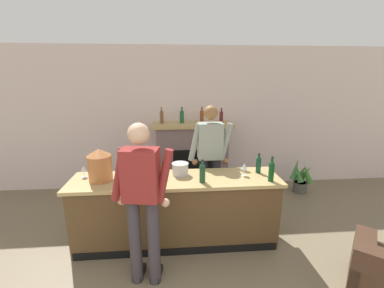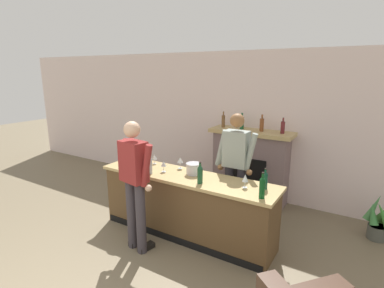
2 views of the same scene
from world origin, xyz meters
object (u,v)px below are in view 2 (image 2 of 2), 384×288
(wine_glass_back_row, at_px, (130,154))
(wine_glass_front_right, at_px, (180,160))
(copper_dispenser, at_px, (136,152))
(ice_bucket_steel, at_px, (194,169))
(potted_plant_corner, at_px, (379,220))
(wine_bottle_chardonnay_pale, at_px, (150,165))
(wine_glass_by_dispenser, at_px, (155,157))
(wine_bottle_rose_blush, at_px, (200,174))
(person_bartender, at_px, (235,167))
(wine_bottle_merlot_tall, at_px, (265,180))
(wine_glass_front_left, at_px, (164,164))
(wine_glass_mid_counter, at_px, (245,179))
(person_customer, at_px, (135,181))
(fireplace_stone, at_px, (250,165))
(wine_bottle_port_short, at_px, (262,187))

(wine_glass_back_row, xyz_separation_m, wine_glass_front_right, (0.94, 0.09, 0.02))
(copper_dispenser, bearing_deg, ice_bucket_steel, 5.63)
(potted_plant_corner, height_order, wine_glass_back_row, wine_glass_back_row)
(wine_bottle_chardonnay_pale, relative_size, wine_glass_front_right, 1.69)
(wine_glass_by_dispenser, bearing_deg, copper_dispenser, -138.01)
(ice_bucket_steel, xyz_separation_m, wine_bottle_rose_blush, (0.26, -0.27, 0.05))
(copper_dispenser, relative_size, wine_glass_back_row, 2.65)
(copper_dispenser, distance_m, wine_glass_by_dispenser, 0.30)
(person_bartender, xyz_separation_m, wine_bottle_merlot_tall, (0.60, -0.44, 0.05))
(person_bartender, xyz_separation_m, wine_glass_front_left, (-0.89, -0.59, 0.05))
(wine_bottle_chardonnay_pale, xyz_separation_m, wine_bottle_merlot_tall, (1.61, 0.31, -0.01))
(person_bartender, bearing_deg, wine_glass_by_dispenser, -164.67)
(wine_bottle_merlot_tall, bearing_deg, wine_glass_mid_counter, -156.50)
(wine_bottle_chardonnay_pale, relative_size, wine_bottle_merlot_tall, 1.10)
(ice_bucket_steel, xyz_separation_m, wine_glass_back_row, (-1.25, 0.02, 0.03))
(person_customer, distance_m, wine_bottle_chardonnay_pale, 0.49)
(person_customer, xyz_separation_m, wine_glass_by_dispenser, (-0.38, 0.88, 0.05))
(person_bartender, height_order, wine_bottle_merlot_tall, person_bartender)
(fireplace_stone, height_order, ice_bucket_steel, fireplace_stone)
(wine_bottle_chardonnay_pale, height_order, wine_glass_front_right, wine_bottle_chardonnay_pale)
(fireplace_stone, distance_m, wine_bottle_merlot_tall, 1.77)
(wine_bottle_merlot_tall, height_order, wine_bottle_rose_blush, wine_bottle_rose_blush)
(fireplace_stone, height_order, wine_glass_mid_counter, fireplace_stone)
(wine_bottle_chardonnay_pale, relative_size, wine_glass_mid_counter, 1.69)
(potted_plant_corner, height_order, wine_glass_mid_counter, wine_glass_mid_counter)
(person_customer, relative_size, ice_bucket_steel, 7.96)
(fireplace_stone, bearing_deg, wine_bottle_port_short, -65.61)
(wine_bottle_rose_blush, xyz_separation_m, wine_glass_mid_counter, (0.57, 0.16, -0.01))
(wine_bottle_rose_blush, bearing_deg, wine_glass_by_dispenser, 161.14)
(wine_bottle_merlot_tall, xyz_separation_m, wine_bottle_rose_blush, (-0.80, -0.26, 0.01))
(wine_bottle_port_short, xyz_separation_m, wine_glass_by_dispenser, (-1.91, 0.39, -0.03))
(ice_bucket_steel, distance_m, wine_bottle_merlot_tall, 1.06)
(wine_glass_front_right, bearing_deg, wine_bottle_chardonnay_pale, -119.80)
(person_customer, xyz_separation_m, wine_bottle_chardonnay_pale, (-0.13, 0.47, 0.07))
(person_bartender, bearing_deg, wine_bottle_rose_blush, -105.93)
(ice_bucket_steel, bearing_deg, wine_bottle_merlot_tall, -0.32)
(person_customer, relative_size, wine_glass_back_row, 11.44)
(fireplace_stone, height_order, person_bartender, person_bartender)
(wine_glass_by_dispenser, bearing_deg, wine_bottle_merlot_tall, -3.01)
(person_bartender, bearing_deg, person_customer, -125.67)
(wine_bottle_rose_blush, relative_size, wine_glass_front_left, 1.79)
(potted_plant_corner, relative_size, wine_bottle_rose_blush, 2.20)
(wine_bottle_port_short, bearing_deg, wine_glass_back_row, 172.32)
(wine_bottle_port_short, distance_m, wine_bottle_rose_blush, 0.86)
(potted_plant_corner, xyz_separation_m, copper_dispenser, (-3.38, -1.33, 0.83))
(wine_bottle_port_short, relative_size, wine_glass_by_dispenser, 2.10)
(wine_glass_front_right, bearing_deg, wine_glass_back_row, -174.84)
(person_customer, bearing_deg, copper_dispenser, 130.30)
(person_customer, xyz_separation_m, wine_glass_front_left, (-0.01, 0.64, 0.06))
(potted_plant_corner, bearing_deg, fireplace_stone, 171.55)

